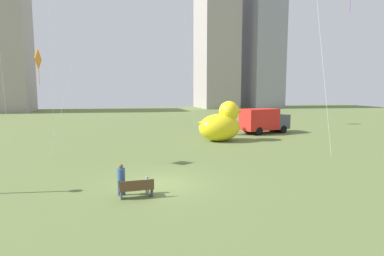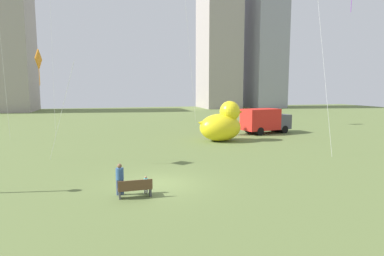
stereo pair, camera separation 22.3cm
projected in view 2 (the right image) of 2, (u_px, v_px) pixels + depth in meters
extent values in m
plane|color=olive|center=(159.00, 184.00, 17.88)|extent=(140.00, 140.00, 0.00)
cube|color=brown|center=(135.00, 189.00, 15.68)|extent=(1.64, 0.49, 0.06)
cube|color=brown|center=(135.00, 185.00, 15.46)|extent=(1.63, 0.10, 0.45)
cube|color=#47474C|center=(120.00, 195.00, 15.50)|extent=(0.09, 0.37, 0.39)
cube|color=#47474C|center=(150.00, 192.00, 15.92)|extent=(0.09, 0.37, 0.39)
cylinder|color=#38476B|center=(118.00, 187.00, 16.01)|extent=(0.18, 0.18, 0.77)
cylinder|color=#38476B|center=(122.00, 187.00, 16.06)|extent=(0.18, 0.18, 0.77)
cylinder|color=#33598C|center=(120.00, 174.00, 15.95)|extent=(0.39, 0.39, 0.58)
sphere|color=brown|center=(119.00, 166.00, 15.90)|extent=(0.22, 0.22, 0.22)
cylinder|color=silver|center=(145.00, 189.00, 16.29)|extent=(0.10, 0.10, 0.43)
cylinder|color=silver|center=(147.00, 189.00, 16.31)|extent=(0.10, 0.10, 0.43)
cylinder|color=#4CBFC6|center=(146.00, 182.00, 16.25)|extent=(0.22, 0.22, 0.32)
sphere|color=#A87C5B|center=(146.00, 177.00, 16.23)|extent=(0.13, 0.13, 0.13)
ellipsoid|color=yellow|center=(220.00, 127.00, 32.00)|extent=(4.15, 3.07, 2.71)
sphere|color=yellow|center=(230.00, 111.00, 32.06)|extent=(2.02, 2.02, 2.02)
cone|color=orange|center=(238.00, 112.00, 32.31)|extent=(0.91, 0.91, 0.91)
cone|color=yellow|center=(203.00, 123.00, 31.48)|extent=(1.24, 1.08, 1.30)
cube|color=red|center=(260.00, 119.00, 37.11)|extent=(4.57, 3.13, 2.40)
cube|color=#4C4C56|center=(280.00, 121.00, 38.47)|extent=(2.07, 2.59, 1.68)
cylinder|color=black|center=(278.00, 128.00, 38.49)|extent=(1.39, 2.54, 0.90)
cylinder|color=black|center=(254.00, 130.00, 36.86)|extent=(1.39, 2.54, 0.90)
cube|color=#9E938C|center=(12.00, 51.00, 70.89)|extent=(8.14, 11.93, 26.18)
cube|color=#9E938C|center=(219.00, 43.00, 83.24)|extent=(8.93, 11.72, 33.42)
cube|color=gray|center=(266.00, 49.00, 84.02)|extent=(8.17, 9.61, 30.40)
cylinder|color=silver|center=(189.00, 50.00, 41.96)|extent=(2.95, 3.93, 20.26)
cylinder|color=silver|center=(62.00, 112.00, 22.76)|extent=(2.21, 2.24, 7.12)
cube|color=orange|center=(38.00, 59.00, 20.99)|extent=(0.24, 1.27, 1.27)
cylinder|color=orange|center=(39.00, 73.00, 21.10)|extent=(0.04, 0.04, 1.60)
cylinder|color=silver|center=(52.00, 39.00, 35.12)|extent=(0.07, 1.37, 21.09)
cylinder|color=silver|center=(1.00, 44.00, 32.26)|extent=(0.60, 0.49, 19.16)
cylinder|color=silver|center=(324.00, 73.00, 25.96)|extent=(0.73, 3.74, 12.85)
cylinder|color=purple|center=(351.00, 2.00, 25.40)|extent=(0.04, 0.04, 1.60)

